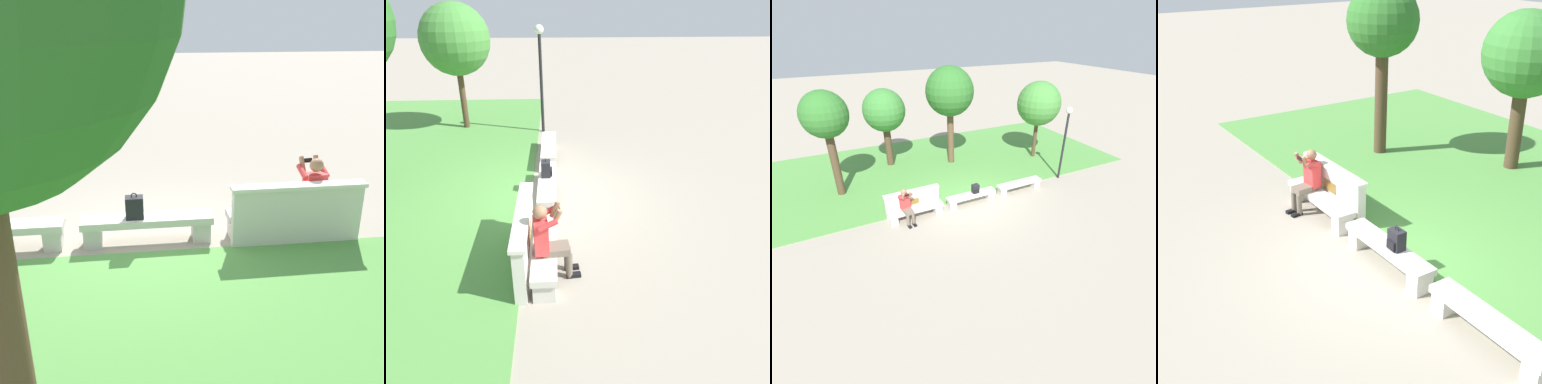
% 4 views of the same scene
% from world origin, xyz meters
% --- Properties ---
extents(ground_plane, '(80.00, 80.00, 0.00)m').
position_xyz_m(ground_plane, '(0.00, 0.00, 0.00)').
color(ground_plane, gray).
extents(bench_main, '(2.10, 0.40, 0.45)m').
position_xyz_m(bench_main, '(-2.35, 0.00, 0.30)').
color(bench_main, beige).
rests_on(bench_main, ground).
extents(bench_near, '(2.10, 0.40, 0.45)m').
position_xyz_m(bench_near, '(0.00, 0.00, 0.30)').
color(bench_near, beige).
rests_on(bench_near, ground).
extents(bench_mid, '(2.10, 0.40, 0.45)m').
position_xyz_m(bench_mid, '(2.35, 0.00, 0.30)').
color(bench_mid, beige).
rests_on(bench_mid, ground).
extents(backrest_wall_with_plaque, '(2.14, 0.24, 1.01)m').
position_xyz_m(backrest_wall_with_plaque, '(-2.35, 0.34, 0.52)').
color(backrest_wall_with_plaque, beige).
rests_on(backrest_wall_with_plaque, ground).
extents(person_photographer, '(0.50, 0.75, 1.32)m').
position_xyz_m(person_photographer, '(-2.72, -0.08, 0.74)').
color(person_photographer, black).
rests_on(person_photographer, ground).
extents(backpack, '(0.28, 0.24, 0.43)m').
position_xyz_m(backpack, '(0.19, 0.02, 0.63)').
color(backpack, black).
rests_on(backpack, bench_near).
extents(tree_behind_wall, '(2.03, 2.03, 3.84)m').
position_xyz_m(tree_behind_wall, '(-1.97, 5.32, 2.78)').
color(tree_behind_wall, '#4C3826').
rests_on(tree_behind_wall, ground).
extents(tree_far_back, '(1.81, 1.81, 4.36)m').
position_xyz_m(tree_far_back, '(-4.66, 3.19, 3.36)').
color(tree_far_back, '#4C3826').
rests_on(tree_far_back, ground).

